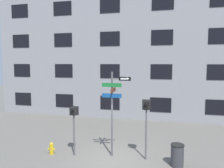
% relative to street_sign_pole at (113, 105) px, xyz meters
% --- Properties ---
extents(ground_plane, '(60.00, 60.00, 0.00)m').
position_rel_street_sign_pole_xyz_m(ground_plane, '(0.08, -0.52, -2.49)').
color(ground_plane, '#595651').
extents(building_facade, '(24.00, 0.63, 12.73)m').
position_rel_street_sign_pole_xyz_m(building_facade, '(0.08, 7.31, 3.88)').
color(building_facade, gray).
rests_on(building_facade, ground_plane).
extents(street_sign_pole, '(1.36, 1.02, 4.07)m').
position_rel_street_sign_pole_xyz_m(street_sign_pole, '(0.00, 0.00, 0.00)').
color(street_sign_pole, '#4C4C51').
rests_on(street_sign_pole, ground_plane).
extents(pedestrian_signal_left, '(0.38, 0.40, 2.40)m').
position_rel_street_sign_pole_xyz_m(pedestrian_signal_left, '(-1.86, -0.37, -0.60)').
color(pedestrian_signal_left, '#4C4C51').
rests_on(pedestrian_signal_left, ground_plane).
extents(pedestrian_signal_right, '(0.41, 0.40, 2.80)m').
position_rel_street_sign_pole_xyz_m(pedestrian_signal_right, '(1.55, -0.01, -0.27)').
color(pedestrian_signal_right, '#4C4C51').
rests_on(pedestrian_signal_right, ground_plane).
extents(fire_hydrant, '(0.37, 0.21, 0.59)m').
position_rel_street_sign_pole_xyz_m(fire_hydrant, '(-3.02, -0.49, -2.21)').
color(fire_hydrant, gold).
rests_on(fire_hydrant, ground_plane).
extents(trash_bin, '(0.58, 0.58, 0.98)m').
position_rel_street_sign_pole_xyz_m(trash_bin, '(2.93, -0.38, -2.00)').
color(trash_bin, '#333338').
rests_on(trash_bin, ground_plane).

